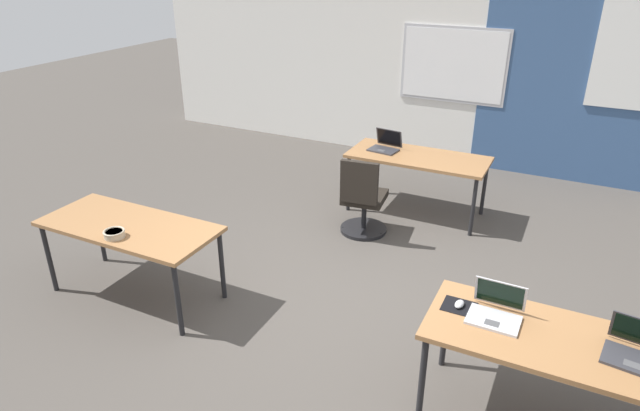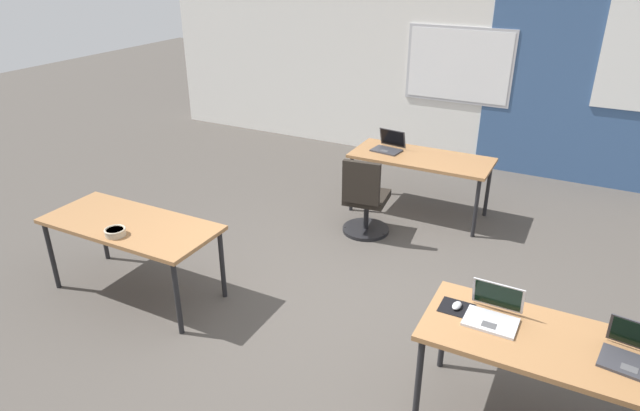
{
  "view_description": "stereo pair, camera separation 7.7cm",
  "coord_description": "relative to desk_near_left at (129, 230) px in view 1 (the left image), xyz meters",
  "views": [
    {
      "loc": [
        1.64,
        -3.69,
        2.91
      ],
      "look_at": [
        -0.22,
        0.07,
        0.94
      ],
      "focal_mm": 30.91,
      "sensor_mm": 36.0,
      "label": 1
    },
    {
      "loc": [
        1.71,
        -3.65,
        2.91
      ],
      "look_at": [
        -0.22,
        0.07,
        0.94
      ],
      "focal_mm": 30.91,
      "sensor_mm": 36.0,
      "label": 2
    }
  ],
  "objects": [
    {
      "name": "laptop_far_left",
      "position": [
        1.33,
        2.83,
        0.11
      ],
      "size": [
        0.37,
        0.33,
        0.23
      ],
      "rotation": [
        0.0,
        0.0,
        -0.13
      ],
      "color": "#333338",
      "rests_on": "desk_far_center"
    },
    {
      "name": "chair_far_left",
      "position": [
        1.4,
        2.0,
        -0.28
      ],
      "size": [
        0.52,
        0.56,
        0.92
      ],
      "rotation": [
        0.0,
        0.0,
        3.26
      ],
      "color": "black",
      "rests_on": "ground"
    },
    {
      "name": "mousepad_near_right_inner",
      "position": [
        2.87,
        0.07,
        0.06
      ],
      "size": [
        0.22,
        0.19,
        0.0
      ],
      "color": "black",
      "rests_on": "desk_near_right"
    },
    {
      "name": "desk_near_right",
      "position": [
        3.5,
        0.0,
        0.0
      ],
      "size": [
        1.6,
        0.7,
        0.72
      ],
      "color": "olive",
      "rests_on": "ground"
    },
    {
      "name": "desk_near_left",
      "position": [
        0.0,
        0.0,
        0.0
      ],
      "size": [
        1.6,
        0.7,
        0.72
      ],
      "color": "olive",
      "rests_on": "ground"
    },
    {
      "name": "back_wall_assembly",
      "position": [
        1.81,
        4.8,
        0.75
      ],
      "size": [
        10.0,
        0.27,
        2.8
      ],
      "color": "silver",
      "rests_on": "ground"
    },
    {
      "name": "desk_far_center",
      "position": [
        1.75,
        2.8,
        0.0
      ],
      "size": [
        1.6,
        0.7,
        0.72
      ],
      "color": "olive",
      "rests_on": "ground"
    },
    {
      "name": "laptop_near_right_end",
      "position": [
        3.92,
        0.02,
        0.11
      ],
      "size": [
        0.37,
        0.34,
        0.23
      ],
      "rotation": [
        0.0,
        0.0,
        -0.14
      ],
      "color": "#333338",
      "rests_on": "desk_near_right"
    },
    {
      "name": "laptop_near_right_inner",
      "position": [
        3.11,
        0.06,
        0.11
      ],
      "size": [
        0.34,
        0.3,
        0.23
      ],
      "rotation": [
        0.0,
        0.0,
        -0.02
      ],
      "color": "#B7B7BC",
      "rests_on": "desk_near_right"
    },
    {
      "name": "ground_plane",
      "position": [
        1.75,
        0.6,
        -0.66
      ],
      "size": [
        24.0,
        24.0,
        0.0
      ],
      "color": "#47423D"
    },
    {
      "name": "snack_bowl",
      "position": [
        0.07,
        -0.23,
        0.1
      ],
      "size": [
        0.18,
        0.18,
        0.06
      ],
      "color": "tan",
      "rests_on": "desk_near_left"
    },
    {
      "name": "mouse_near_right_inner",
      "position": [
        2.87,
        0.07,
        0.08
      ],
      "size": [
        0.07,
        0.11,
        0.03
      ],
      "color": "#B2B2B7",
      "rests_on": "mousepad_near_right_inner"
    }
  ]
}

